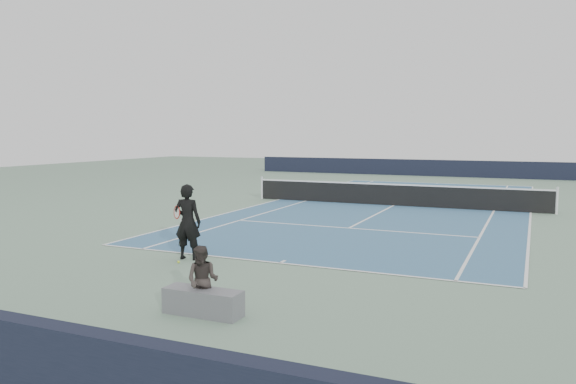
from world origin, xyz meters
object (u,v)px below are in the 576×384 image
at_px(tennis_net, 394,194).
at_px(tennis_player, 188,222).
at_px(tennis_ball, 179,262).
at_px(spectator_bench, 203,291).

height_order(tennis_net, tennis_player, tennis_player).
xyz_separation_m(tennis_ball, spectator_bench, (2.66, -3.08, 0.40)).
distance_m(tennis_net, tennis_ball, 13.05).
bearing_deg(spectator_bench, tennis_ball, 130.77).
xyz_separation_m(tennis_net, tennis_ball, (-2.27, -12.84, -0.47)).
bearing_deg(tennis_ball, tennis_player, 93.06).
xyz_separation_m(tennis_player, spectator_bench, (2.68, -3.54, -0.52)).
height_order(tennis_ball, spectator_bench, spectator_bench).
xyz_separation_m(tennis_player, tennis_ball, (0.02, -0.46, -0.92)).
distance_m(tennis_player, spectator_bench, 4.47).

